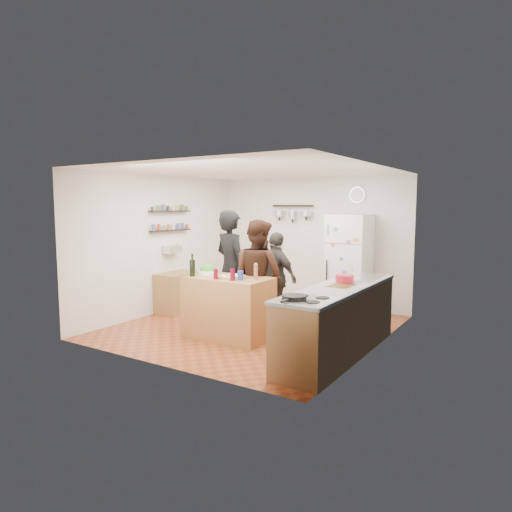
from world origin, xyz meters
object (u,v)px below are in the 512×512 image
Objects in this scene: person_left at (231,268)px; person_center at (258,276)px; pepper_mill at (256,273)px; counter_run at (339,322)px; skillet at (294,297)px; side_table at (178,292)px; prep_island at (229,307)px; wall_clock at (357,195)px; person_back at (276,278)px; salad_bowl at (208,272)px; wine_bottle at (192,268)px; red_bowl at (345,279)px; salt_canister at (240,275)px; fridge at (349,264)px.

person_center is at bearing -168.47° from person_left.
counter_run is at bearing 3.42° from pepper_mill.
counter_run is at bearing 178.00° from person_center.
side_table is at bearing 151.98° from skillet.
prep_island is 0.66× the size of person_left.
pepper_mill is at bearing -100.29° from wall_clock.
skillet is at bearing 146.06° from person_center.
person_back is 1.85m from counter_run.
side_table is (-1.92, -0.29, -0.40)m from person_back.
salad_bowl is 1.12× the size of skillet.
wine_bottle is 1.01× the size of red_bowl.
person_left is at bearing -10.42° from side_table.
salt_canister is at bearing 113.68° from person_back.
wine_bottle is 0.81m from person_left.
salad_bowl is 0.74m from salt_canister.
red_bowl is at bearing -6.79° from side_table.
wine_bottle is 2.21m from skillet.
person_left is at bearing -120.90° from wall_clock.
salad_bowl is 2.32× the size of salt_canister.
pepper_mill is 1.41× the size of salt_canister.
salad_bowl is at bearing 102.76° from person_left.
prep_island is 0.69× the size of fridge.
wall_clock is (0.94, 2.75, 1.69)m from prep_island.
person_left is at bearing 80.18° from wine_bottle.
wall_clock reaches higher than pepper_mill.
person_center is 2.05m from side_table.
wall_clock reaches higher than salad_bowl.
pepper_mill is 0.11× the size of person_center.
fridge reaches higher than side_table.
side_table is (-1.33, 0.78, -0.58)m from salad_bowl.
fridge is at bearing 109.33° from red_bowl.
prep_island is 1.70m from counter_run.
skillet is 3.43m from fridge.
wine_bottle is at bearing -163.14° from red_bowl.
fridge is at bearing 75.86° from salt_canister.
person_back is at bearing 124.45° from skillet.
person_center is at bearing -111.00° from fridge.
wall_clock is (1.36, 2.70, 1.21)m from salad_bowl.
counter_run is 1.46× the size of fridge.
salad_bowl is 1.24× the size of wine_bottle.
salad_bowl reaches higher than prep_island.
wine_bottle reaches higher than salt_canister.
wine_bottle reaches higher than skillet.
counter_run is at bearing 2.01° from salad_bowl.
pepper_mill is 0.12× the size of person_back.
counter_run is 3.29× the size of side_table.
wall_clock is at bearing -101.86° from person_left.
salt_canister reaches higher than skillet.
pepper_mill is 0.23m from salt_canister.
prep_island is 0.64m from salad_bowl.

